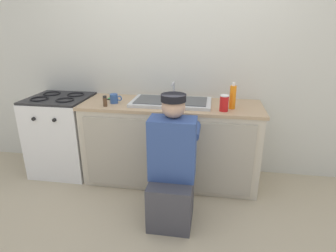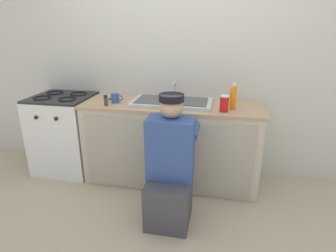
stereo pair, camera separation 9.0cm
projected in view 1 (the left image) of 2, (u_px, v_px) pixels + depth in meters
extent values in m
plane|color=tan|center=(166.00, 192.00, 2.86)|extent=(12.00, 12.00, 0.00)
cube|color=silver|center=(176.00, 60.00, 3.03)|extent=(6.00, 0.10, 2.50)
cube|color=beige|center=(171.00, 144.00, 3.00)|extent=(1.78, 0.60, 0.83)
cube|color=#AFA694|center=(124.00, 153.00, 2.77)|extent=(0.78, 0.02, 0.73)
cube|color=#AFA694|center=(211.00, 160.00, 2.64)|extent=(0.78, 0.02, 0.73)
cube|color=tan|center=(171.00, 105.00, 2.85)|extent=(1.82, 0.62, 0.03)
cube|color=silver|center=(171.00, 102.00, 2.84)|extent=(0.80, 0.44, 0.03)
cube|color=#4C4F51|center=(153.00, 99.00, 2.86)|extent=(0.33, 0.35, 0.01)
cube|color=#4C4F51|center=(190.00, 101.00, 2.80)|extent=(0.33, 0.35, 0.01)
cylinder|color=#B7BABF|center=(174.00, 91.00, 2.99)|extent=(0.02, 0.02, 0.18)
cylinder|color=#B7BABF|center=(173.00, 84.00, 2.88)|extent=(0.02, 0.16, 0.02)
cube|color=white|center=(63.00, 136.00, 3.18)|extent=(0.64, 0.60, 0.85)
cube|color=#262628|center=(58.00, 98.00, 3.03)|extent=(0.63, 0.59, 0.02)
torus|color=black|center=(39.00, 99.00, 2.93)|extent=(0.19, 0.19, 0.02)
torus|color=black|center=(65.00, 100.00, 2.89)|extent=(0.19, 0.19, 0.02)
torus|color=black|center=(52.00, 93.00, 3.16)|extent=(0.19, 0.19, 0.02)
torus|color=black|center=(76.00, 94.00, 3.11)|extent=(0.19, 0.19, 0.02)
cylinder|color=black|center=(33.00, 119.00, 2.80)|extent=(0.04, 0.02, 0.04)
cylinder|color=black|center=(54.00, 120.00, 2.77)|extent=(0.04, 0.02, 0.04)
cube|color=#3F3F47|center=(171.00, 201.00, 2.39)|extent=(0.36, 0.40, 0.40)
cube|color=#334C8C|center=(172.00, 149.00, 2.29)|extent=(0.38, 0.22, 0.52)
sphere|color=tan|center=(173.00, 107.00, 2.20)|extent=(0.19, 0.19, 0.19)
cylinder|color=black|center=(173.00, 98.00, 2.18)|extent=(0.20, 0.20, 0.06)
cube|color=black|center=(175.00, 97.00, 2.26)|extent=(0.13, 0.09, 0.02)
cylinder|color=#334C8C|center=(157.00, 129.00, 2.46)|extent=(0.08, 0.30, 0.08)
cylinder|color=#334C8C|center=(195.00, 131.00, 2.41)|extent=(0.08, 0.30, 0.08)
cylinder|color=orange|center=(233.00, 97.00, 2.64)|extent=(0.06, 0.06, 0.22)
cylinder|color=white|center=(234.00, 84.00, 2.60)|extent=(0.03, 0.03, 0.03)
cube|color=black|center=(112.00, 98.00, 3.03)|extent=(0.07, 0.14, 0.01)
cube|color=green|center=(112.00, 98.00, 3.03)|extent=(0.06, 0.12, 0.00)
cylinder|color=#335699|center=(114.00, 99.00, 2.84)|extent=(0.08, 0.08, 0.09)
torus|color=#335699|center=(119.00, 98.00, 2.83)|extent=(0.06, 0.01, 0.06)
cylinder|color=#513823|center=(105.00, 102.00, 2.74)|extent=(0.04, 0.04, 0.08)
cylinder|color=black|center=(105.00, 97.00, 2.72)|extent=(0.04, 0.04, 0.02)
cylinder|color=red|center=(224.00, 104.00, 2.58)|extent=(0.08, 0.08, 0.14)
cylinder|color=white|center=(225.00, 96.00, 2.55)|extent=(0.08, 0.08, 0.01)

